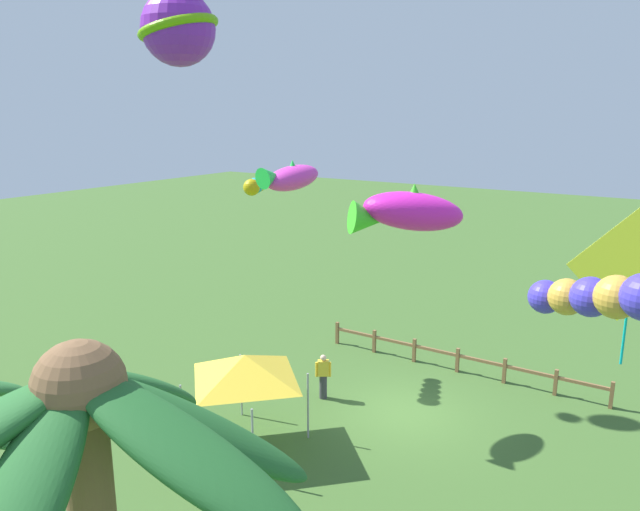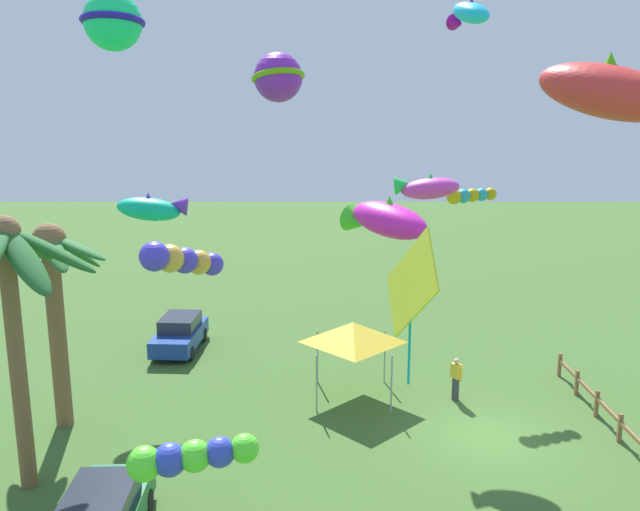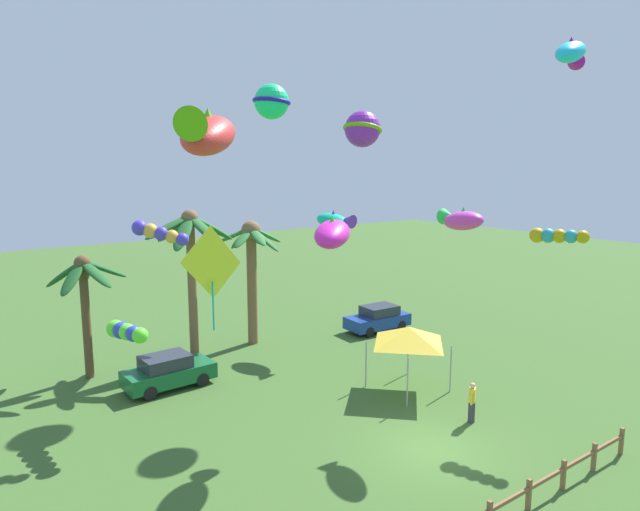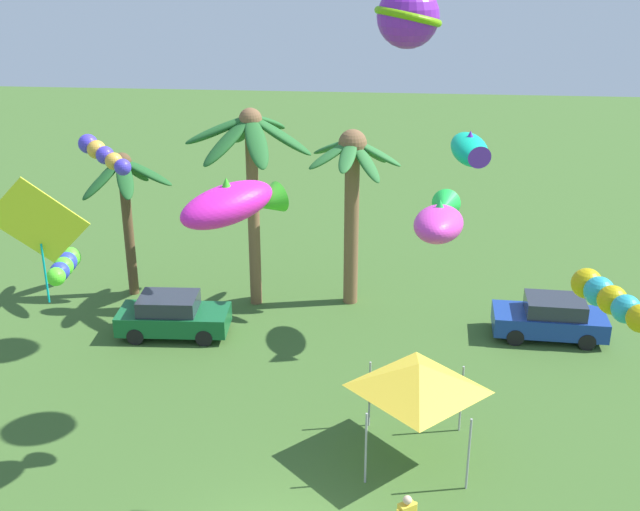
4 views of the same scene
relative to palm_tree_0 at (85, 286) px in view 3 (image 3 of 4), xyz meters
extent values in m
plane|color=#3D6028|center=(7.89, -13.94, -4.35)|extent=(120.00, 120.00, 0.00)
cylinder|color=brown|center=(-0.03, 0.02, -1.65)|extent=(0.39, 0.39, 5.40)
ellipsoid|color=#1E5623|center=(0.92, -0.03, 0.69)|extent=(2.04, 0.70, 1.15)
ellipsoid|color=#1E5623|center=(0.16, 0.84, 0.50)|extent=(0.98, 1.91, 1.49)
ellipsoid|color=#1E5623|center=(-0.72, 0.54, 0.54)|extent=(1.85, 1.60, 1.42)
ellipsoid|color=#1E5623|center=(-0.61, -0.60, 0.53)|extent=(1.71, 1.76, 1.44)
ellipsoid|color=#1E5623|center=(0.34, -0.83, 0.64)|extent=(1.32, 2.05, 1.24)
sphere|color=brown|center=(-0.03, 0.02, 1.05)|extent=(0.74, 0.74, 0.74)
cylinder|color=brown|center=(5.00, -0.38, -0.75)|extent=(0.44, 0.44, 7.21)
ellipsoid|color=#236028|center=(6.10, -0.46, 2.31)|extent=(2.41, 0.89, 1.58)
ellipsoid|color=#236028|center=(5.42, 0.74, 2.52)|extent=(1.55, 2.60, 1.19)
ellipsoid|color=#236028|center=(4.54, 0.58, 2.26)|extent=(1.65, 2.39, 1.67)
ellipsoid|color=#236028|center=(3.82, -0.53, 2.48)|extent=(2.56, 1.02, 1.26)
ellipsoid|color=#236028|center=(4.31, -1.19, 2.24)|extent=(2.04, 2.21, 1.70)
ellipsoid|color=#236028|center=(5.38, -1.40, 2.28)|extent=(1.49, 2.44, 1.64)
sphere|color=brown|center=(5.00, -0.38, 2.85)|extent=(0.84, 0.84, 0.84)
cylinder|color=brown|center=(8.65, 0.05, -1.20)|extent=(0.55, 0.55, 6.31)
ellipsoid|color=#2D7033|center=(9.53, -0.01, 1.65)|extent=(1.92, 0.70, 1.11)
ellipsoid|color=#2D7033|center=(9.24, 0.63, 1.54)|extent=(1.66, 1.64, 1.31)
ellipsoid|color=#2D7033|center=(8.44, 0.79, 1.46)|extent=(1.00, 1.77, 1.45)
ellipsoid|color=#2D7033|center=(7.89, 0.57, 1.70)|extent=(1.90, 1.54, 1.01)
ellipsoid|color=#2D7033|center=(7.91, -0.45, 1.67)|extent=(1.88, 1.53, 1.07)
ellipsoid|color=#2D7033|center=(8.53, -0.86, 1.72)|extent=(0.80, 1.99, 0.97)
ellipsoid|color=#2D7033|center=(9.15, -0.54, 1.47)|extent=(1.52, 1.66, 1.43)
sphere|color=brown|center=(8.65, 0.05, 1.96)|extent=(1.05, 1.05, 1.05)
cube|color=brown|center=(7.59, -17.98, -3.88)|extent=(0.12, 0.12, 0.95)
cube|color=brown|center=(9.37, -17.98, -3.88)|extent=(0.12, 0.12, 0.95)
cube|color=brown|center=(11.14, -17.98, -3.88)|extent=(0.12, 0.12, 0.95)
cube|color=brown|center=(12.92, -17.98, -3.88)|extent=(0.12, 0.12, 0.95)
cube|color=brown|center=(7.59, -17.98, -3.69)|extent=(10.76, 0.09, 0.11)
cube|color=#145B2D|center=(2.55, -3.32, -3.75)|extent=(3.98, 1.90, 0.70)
cube|color=#282D38|center=(2.40, -3.33, -3.12)|extent=(2.10, 1.60, 0.56)
cylinder|color=black|center=(3.71, -2.47, -4.05)|extent=(0.61, 0.21, 0.60)
cylinder|color=black|center=(3.80, -4.04, -4.05)|extent=(0.61, 0.21, 0.60)
cylinder|color=black|center=(1.30, -2.60, -4.05)|extent=(0.61, 0.21, 0.60)
cylinder|color=black|center=(1.38, -4.16, -4.05)|extent=(0.61, 0.21, 0.60)
cube|color=navy|center=(15.83, -2.23, -3.75)|extent=(3.97, 1.87, 0.70)
cube|color=#282D38|center=(15.98, -2.24, -3.12)|extent=(2.09, 1.59, 0.56)
cylinder|color=black|center=(14.58, -2.96, -4.05)|extent=(0.61, 0.21, 0.60)
cylinder|color=black|center=(14.65, -1.40, -4.05)|extent=(0.61, 0.21, 0.60)
cylinder|color=black|center=(17.00, -3.07, -4.05)|extent=(0.61, 0.21, 0.60)
cylinder|color=black|center=(17.07, -1.51, -4.05)|extent=(0.61, 0.21, 0.60)
cylinder|color=#38383D|center=(10.71, -13.41, -3.93)|extent=(0.26, 0.26, 0.84)
cube|color=yellow|center=(10.71, -13.41, -3.24)|extent=(0.44, 0.40, 0.54)
sphere|color=beige|center=(10.71, -13.41, -2.87)|extent=(0.21, 0.21, 0.21)
cylinder|color=yellow|center=(10.52, -13.54, -3.29)|extent=(0.09, 0.09, 0.52)
cylinder|color=yellow|center=(10.90, -13.28, -3.29)|extent=(0.09, 0.09, 0.52)
cylinder|color=#9E9EA3|center=(9.69, -10.96, -3.30)|extent=(0.06, 0.06, 2.10)
cylinder|color=#9E9EA3|center=(12.29, -10.96, -3.30)|extent=(0.06, 0.06, 2.10)
cylinder|color=#9E9EA3|center=(9.69, -8.36, -3.30)|extent=(0.06, 0.06, 2.10)
cylinder|color=#9E9EA3|center=(12.29, -8.36, -3.30)|extent=(0.06, 0.06, 2.10)
pyramid|color=yellow|center=(10.99, -9.66, -1.88)|extent=(2.86, 2.86, 0.75)
sphere|color=#56EF2D|center=(-0.14, -5.21, -0.72)|extent=(0.68, 0.68, 0.68)
sphere|color=#2E40C4|center=(-0.06, -5.68, -0.68)|extent=(0.65, 0.65, 0.65)
sphere|color=#56EF2D|center=(0.02, -6.15, -0.64)|extent=(0.63, 0.63, 0.63)
sphere|color=#2E40C4|center=(0.11, -6.61, -0.61)|extent=(0.60, 0.60, 0.60)
sphere|color=#56EF2D|center=(0.19, -7.08, -0.57)|extent=(0.57, 0.57, 0.57)
ellipsoid|color=#0DBD8F|center=(12.63, -2.06, 2.37)|extent=(1.50, 2.57, 1.14)
cone|color=#632BBC|center=(12.78, -3.10, 2.51)|extent=(0.85, 0.93, 0.83)
cone|color=#632BBC|center=(12.63, -2.06, 2.76)|extent=(0.53, 0.53, 0.48)
ellipsoid|color=#E13AB9|center=(11.11, -12.29, 3.32)|extent=(1.35, 2.22, 0.96)
cone|color=#22D546|center=(11.27, -11.40, 3.42)|extent=(0.75, 0.81, 0.71)
cone|color=#22D546|center=(11.11, -12.29, 3.65)|extent=(0.47, 0.47, 0.41)
sphere|color=#BDA60D|center=(13.88, -13.69, 2.70)|extent=(0.59, 0.59, 0.59)
sphere|color=teal|center=(14.02, -14.08, 2.71)|extent=(0.57, 0.57, 0.57)
sphere|color=#BDA60D|center=(14.16, -14.47, 2.72)|extent=(0.54, 0.54, 0.54)
sphere|color=teal|center=(14.30, -14.86, 2.74)|extent=(0.52, 0.52, 0.52)
sphere|color=#BDA60D|center=(14.44, -15.24, 2.75)|extent=(0.50, 0.50, 0.50)
sphere|color=purple|center=(10.37, -7.12, 7.00)|extent=(1.59, 1.59, 1.59)
torus|color=#69AE0D|center=(10.37, -7.12, 7.00)|extent=(2.34, 2.34, 0.58)
cube|color=yellow|center=(1.51, -10.40, 2.40)|extent=(2.36, 0.75, 2.40)
cylinder|color=#0AA9AB|center=(1.51, -10.40, 1.00)|extent=(0.05, 0.05, 1.59)
sphere|color=#15EC7F|center=(8.56, -2.42, 8.47)|extent=(1.69, 1.69, 1.69)
torus|color=#2216A6|center=(8.56, -2.42, 8.47)|extent=(1.96, 1.95, 0.37)
ellipsoid|color=#ED22BB|center=(6.25, -10.40, 2.97)|extent=(2.73, 2.69, 1.23)
cone|color=#3DD227|center=(7.06, -9.63, 2.82)|extent=(1.19, 1.19, 0.89)
cone|color=#3DD227|center=(6.25, -10.40, 3.38)|extent=(0.70, 0.70, 0.51)
ellipsoid|color=red|center=(0.13, -13.46, 6.14)|extent=(2.60, 2.78, 1.43)
cone|color=#51AE0E|center=(-0.58, -14.32, 6.39)|extent=(1.20, 1.22, 0.94)
cone|color=#51AE0E|center=(0.13, -13.46, 6.55)|extent=(0.69, 0.69, 0.50)
sphere|color=#4437D5|center=(0.93, -5.33, 3.08)|extent=(0.59, 0.59, 0.59)
sphere|color=gold|center=(1.26, -5.55, 2.97)|extent=(0.57, 0.57, 0.57)
sphere|color=#4437D5|center=(1.59, -5.77, 2.85)|extent=(0.54, 0.54, 0.54)
sphere|color=gold|center=(1.93, -5.99, 2.74)|extent=(0.52, 0.52, 0.52)
sphere|color=#4437D5|center=(2.26, -6.21, 2.63)|extent=(0.50, 0.50, 0.50)
ellipsoid|color=#19CAF1|center=(14.56, -14.17, 9.61)|extent=(2.40, 1.72, 1.29)
cone|color=#A80C91|center=(15.43, -13.85, 9.35)|extent=(0.99, 0.89, 0.81)
cone|color=#A80C91|center=(14.56, -14.17, 9.95)|extent=(0.53, 0.53, 0.42)
camera|label=1|loc=(0.47, 2.63, 5.25)|focal=33.71mm
camera|label=2|loc=(-11.25, -8.63, 5.70)|focal=36.21mm
camera|label=3|loc=(-5.78, -26.32, 5.40)|focal=31.25mm
camera|label=4|loc=(10.11, -27.77, 8.75)|focal=44.01mm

